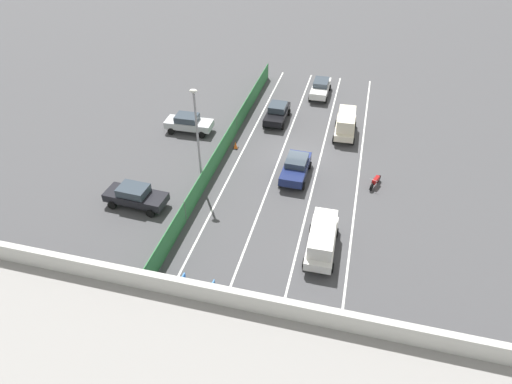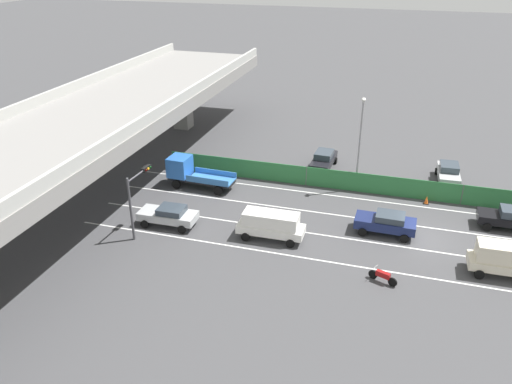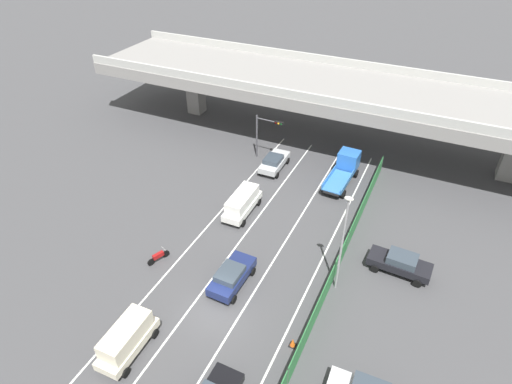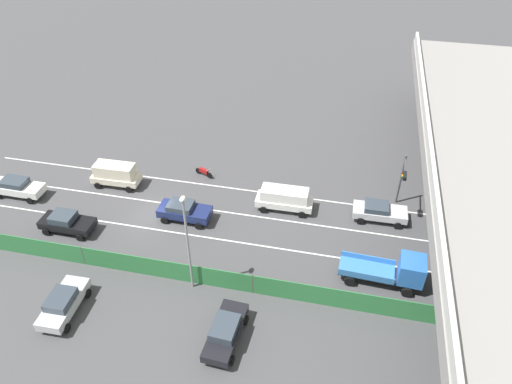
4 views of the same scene
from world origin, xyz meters
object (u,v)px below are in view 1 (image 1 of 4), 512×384
object	(u,v)px
car_van_cream	(346,123)
motorcycle	(375,181)
car_sedan_navy	(296,167)
car_sedan_white	(321,87)
parked_sedan_dark	(135,195)
car_sedan_silver	(308,348)
car_van_white	(322,238)
street_lamp	(197,132)
flatbed_truck_blue	(169,335)
traffic_light	(343,350)
car_sedan_black	(277,112)
parked_wagon_silver	(189,123)
traffic_cone	(236,145)

from	to	relation	value
car_van_cream	motorcycle	world-z (taller)	car_van_cream
car_sedan_navy	motorcycle	bearing A→B (deg)	-177.50
car_sedan_white	parked_sedan_dark	world-z (taller)	parked_sedan_dark
car_sedan_silver	motorcycle	distance (m)	16.43
car_van_white	street_lamp	size ratio (longest dim) A/B	0.60
motorcycle	parked_sedan_dark	bearing A→B (deg)	21.70
car_sedan_silver	flatbed_truck_blue	size ratio (longest dim) A/B	0.75
car_sedan_silver	traffic_light	size ratio (longest dim) A/B	0.91
flatbed_truck_blue	traffic_light	bearing A→B (deg)	179.02
car_sedan_black	parked_sedan_dark	distance (m)	17.08
motorcycle	parked_wagon_silver	size ratio (longest dim) A/B	0.42
car_sedan_navy	motorcycle	xyz separation A→B (m)	(-6.33, -0.28, -0.46)
parked_wagon_silver	street_lamp	size ratio (longest dim) A/B	0.54
car_van_white	parked_sedan_dark	bearing A→B (deg)	-5.70
car_sedan_black	car_sedan_white	world-z (taller)	car_sedan_white
car_sedan_white	traffic_light	bearing A→B (deg)	98.95
parked_wagon_silver	motorcycle	bearing A→B (deg)	165.57
traffic_cone	flatbed_truck_blue	bearing A→B (deg)	96.65
car_sedan_silver	car_sedan_black	xyz separation A→B (m)	(6.90, -24.72, 0.04)
car_sedan_navy	traffic_light	world-z (taller)	traffic_light
car_van_white	car_sedan_navy	distance (m)	8.55
car_sedan_black	street_lamp	world-z (taller)	street_lamp
car_van_white	motorcycle	bearing A→B (deg)	-111.19
car_van_cream	parked_sedan_dark	xyz separation A→B (m)	(14.08, 14.20, -0.33)
traffic_cone	parked_wagon_silver	bearing A→B (deg)	-19.65
flatbed_truck_blue	street_lamp	world-z (taller)	street_lamp
car_sedan_black	traffic_light	xyz separation A→B (m)	(-8.51, 26.19, 2.58)
motorcycle	traffic_light	distance (m)	17.94
car_sedan_silver	car_sedan_black	distance (m)	25.67
car_sedan_white	parked_sedan_dark	xyz separation A→B (m)	(10.75, 22.07, -0.01)
car_sedan_white	motorcycle	xyz separation A→B (m)	(-6.41, 15.25, -0.47)
parked_wagon_silver	traffic_light	distance (m)	27.46
motorcycle	parked_sedan_dark	xyz separation A→B (m)	(17.16, 6.83, 0.46)
car_van_cream	car_van_white	xyz separation A→B (m)	(0.11, 15.59, -0.07)
car_van_cream	motorcycle	xyz separation A→B (m)	(-3.08, 7.37, -0.79)
car_sedan_silver	traffic_light	world-z (taller)	traffic_light
car_sedan_navy	car_sedan_white	size ratio (longest dim) A/B	0.95
car_van_white	car_sedan_silver	distance (m)	7.96
car_van_cream	traffic_light	world-z (taller)	traffic_light
traffic_cone	car_sedan_black	bearing A→B (deg)	-112.96
parked_wagon_silver	parked_sedan_dark	xyz separation A→B (m)	(-0.17, 11.29, -0.01)
car_sedan_black	parked_wagon_silver	world-z (taller)	parked_wagon_silver
traffic_light	car_sedan_black	bearing A→B (deg)	-71.99
traffic_light	traffic_cone	bearing A→B (deg)	-61.49
car_sedan_black	street_lamp	distance (m)	12.99
car_sedan_navy	parked_wagon_silver	bearing A→B (deg)	-23.28
traffic_light	car_sedan_white	bearing A→B (deg)	-81.05
car_van_cream	car_sedan_silver	world-z (taller)	car_van_cream
parked_wagon_silver	traffic_cone	xyz separation A→B (m)	(-5.09, 1.82, -0.61)
flatbed_truck_blue	parked_wagon_silver	bearing A→B (deg)	-71.29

